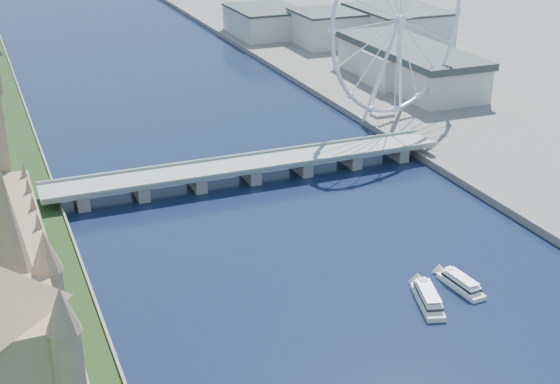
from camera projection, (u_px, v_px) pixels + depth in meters
parliament_range at (22, 319)px, 259.25m from camera, size 24.00×200.00×70.00m
westminster_bridge at (250, 168)px, 418.99m from camera, size 220.00×22.00×9.50m
london_eye at (400, 20)px, 483.59m from camera, size 113.60×39.12×124.30m
county_hall at (407, 87)px, 592.95m from camera, size 54.00×144.00×35.00m
city_skyline at (187, 45)px, 650.24m from camera, size 505.00×280.00×32.00m
tour_boat_near at (427, 304)px, 302.95m from camera, size 16.10×30.90×6.62m
tour_boat_far at (460, 288)px, 314.07m from camera, size 8.91×27.43×5.93m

